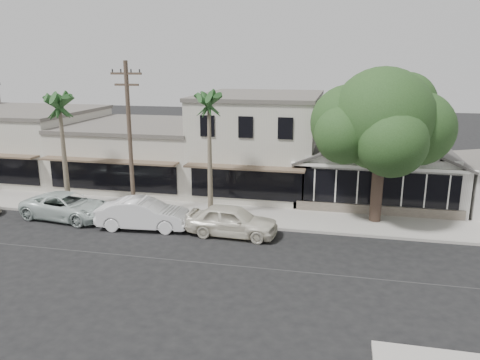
% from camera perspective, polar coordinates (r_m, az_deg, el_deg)
% --- Properties ---
extents(ground, '(140.00, 140.00, 0.00)m').
position_cam_1_polar(ground, '(21.17, 3.98, -10.82)').
color(ground, black).
rests_on(ground, ground).
extents(sidewalk_north, '(90.00, 3.50, 0.15)m').
position_cam_1_polar(sidewalk_north, '(29.25, -9.69, -3.59)').
color(sidewalk_north, '#9E9991').
rests_on(sidewalk_north, ground).
extents(corner_shop, '(10.40, 8.60, 5.10)m').
position_cam_1_polar(corner_shop, '(32.16, 16.30, 2.36)').
color(corner_shop, silver).
rests_on(corner_shop, ground).
extents(row_building_near, '(8.00, 10.00, 6.50)m').
position_cam_1_polar(row_building_near, '(33.46, 2.45, 4.48)').
color(row_building_near, beige).
rests_on(row_building_near, ground).
extents(row_building_midnear, '(10.00, 10.00, 4.20)m').
position_cam_1_polar(row_building_midnear, '(36.30, -11.72, 3.14)').
color(row_building_midnear, '#AFAA9D').
rests_on(row_building_midnear, ground).
extents(row_building_midfar, '(11.00, 10.00, 5.00)m').
position_cam_1_polar(row_building_midfar, '(41.61, -25.11, 4.05)').
color(row_building_midfar, beige).
rests_on(row_building_midfar, ground).
extents(utility_pole, '(1.80, 0.24, 9.00)m').
position_cam_1_polar(utility_pole, '(27.18, -13.29, 5.09)').
color(utility_pole, brown).
rests_on(utility_pole, ground).
extents(car_0, '(4.91, 2.17, 1.64)m').
position_cam_1_polar(car_0, '(24.68, -0.97, -4.97)').
color(car_0, silver).
rests_on(car_0, ground).
extents(car_1, '(5.18, 2.22, 1.66)m').
position_cam_1_polar(car_1, '(26.22, -11.69, -4.07)').
color(car_1, white).
rests_on(car_1, ground).
extents(car_2, '(5.71, 3.19, 1.51)m').
position_cam_1_polar(car_2, '(29.06, -20.28, -3.02)').
color(car_2, silver).
rests_on(car_2, ground).
extents(shade_tree, '(7.86, 7.11, 8.72)m').
position_cam_1_polar(shade_tree, '(26.82, 16.73, 6.80)').
color(shade_tree, '#49362C').
rests_on(shade_tree, ground).
extents(palm_east, '(2.72, 2.72, 7.70)m').
position_cam_1_polar(palm_east, '(25.95, -3.82, 9.12)').
color(palm_east, '#726651').
rests_on(palm_east, ground).
extents(palm_mid, '(2.85, 2.85, 7.53)m').
position_cam_1_polar(palm_mid, '(29.76, -21.16, 8.50)').
color(palm_mid, '#726651').
rests_on(palm_mid, ground).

